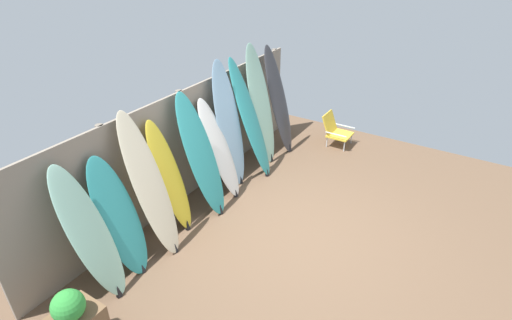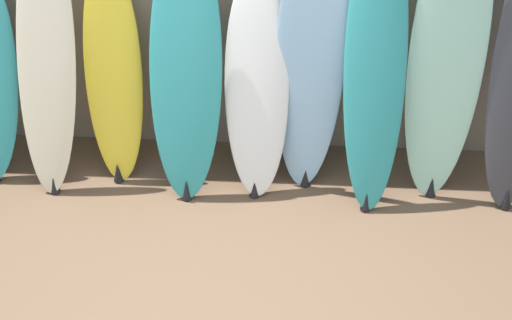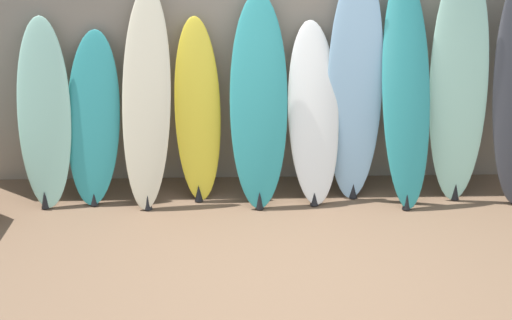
{
  "view_description": "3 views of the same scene",
  "coord_description": "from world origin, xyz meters",
  "px_view_note": "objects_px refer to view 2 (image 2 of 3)",
  "views": [
    {
      "loc": [
        -4.18,
        -1.91,
        3.81
      ],
      "look_at": [
        0.31,
        0.88,
        0.81
      ],
      "focal_mm": 28.0,
      "sensor_mm": 36.0,
      "label": 1
    },
    {
      "loc": [
        0.57,
        -2.94,
        3.49
      ],
      "look_at": [
        0.36,
        0.48,
        0.94
      ],
      "focal_mm": 50.0,
      "sensor_mm": 36.0,
      "label": 2
    },
    {
      "loc": [
        -0.4,
        -4.73,
        2.83
      ],
      "look_at": [
        -0.26,
        0.59,
        0.73
      ],
      "focal_mm": 50.0,
      "sensor_mm": 36.0,
      "label": 3
    }
  ],
  "objects_px": {
    "surfboard_skyblue_6": "(311,53)",
    "surfboard_cream_2": "(46,62)",
    "surfboard_teal_7": "(375,66)",
    "surfboard_white_5": "(257,86)",
    "surfboard_yellow_3": "(114,75)",
    "surfboard_teal_4": "(186,72)",
    "surfboard_seafoam_8": "(447,55)"
  },
  "relations": [
    {
      "from": "surfboard_yellow_3",
      "to": "surfboard_teal_4",
      "type": "height_order",
      "value": "surfboard_teal_4"
    },
    {
      "from": "surfboard_yellow_3",
      "to": "surfboard_skyblue_6",
      "type": "height_order",
      "value": "surfboard_skyblue_6"
    },
    {
      "from": "surfboard_cream_2",
      "to": "surfboard_yellow_3",
      "type": "relative_size",
      "value": 1.17
    },
    {
      "from": "surfboard_cream_2",
      "to": "surfboard_teal_7",
      "type": "xyz_separation_m",
      "value": [
        2.38,
        -0.03,
        0.07
      ]
    },
    {
      "from": "surfboard_skyblue_6",
      "to": "surfboard_cream_2",
      "type": "bearing_deg",
      "value": -177.26
    },
    {
      "from": "surfboard_yellow_3",
      "to": "surfboard_teal_4",
      "type": "bearing_deg",
      "value": -12.02
    },
    {
      "from": "surfboard_teal_4",
      "to": "surfboard_white_5",
      "type": "height_order",
      "value": "surfboard_teal_4"
    },
    {
      "from": "surfboard_white_5",
      "to": "surfboard_teal_7",
      "type": "distance_m",
      "value": 0.87
    },
    {
      "from": "surfboard_yellow_3",
      "to": "surfboard_seafoam_8",
      "type": "bearing_deg",
      "value": -0.72
    },
    {
      "from": "surfboard_white_5",
      "to": "surfboard_skyblue_6",
      "type": "height_order",
      "value": "surfboard_skyblue_6"
    },
    {
      "from": "surfboard_teal_7",
      "to": "surfboard_white_5",
      "type": "bearing_deg",
      "value": 176.25
    },
    {
      "from": "surfboard_seafoam_8",
      "to": "surfboard_cream_2",
      "type": "bearing_deg",
      "value": -178.79
    },
    {
      "from": "surfboard_yellow_3",
      "to": "surfboard_white_5",
      "type": "relative_size",
      "value": 1.02
    },
    {
      "from": "surfboard_cream_2",
      "to": "surfboard_teal_4",
      "type": "height_order",
      "value": "surfboard_cream_2"
    },
    {
      "from": "surfboard_yellow_3",
      "to": "surfboard_white_5",
      "type": "distance_m",
      "value": 1.08
    },
    {
      "from": "surfboard_teal_4",
      "to": "surfboard_seafoam_8",
      "type": "xyz_separation_m",
      "value": [
        1.86,
        0.09,
        0.15
      ]
    },
    {
      "from": "surfboard_yellow_3",
      "to": "surfboard_teal_4",
      "type": "relative_size",
      "value": 0.88
    },
    {
      "from": "surfboard_cream_2",
      "to": "surfboard_seafoam_8",
      "type": "bearing_deg",
      "value": 1.21
    },
    {
      "from": "surfboard_cream_2",
      "to": "surfboard_teal_4",
      "type": "xyz_separation_m",
      "value": [
        1.03,
        -0.03,
        -0.03
      ]
    },
    {
      "from": "surfboard_cream_2",
      "to": "surfboard_yellow_3",
      "type": "distance_m",
      "value": 0.49
    },
    {
      "from": "surfboard_skyblue_6",
      "to": "surfboard_teal_7",
      "type": "relative_size",
      "value": 1.03
    },
    {
      "from": "surfboard_yellow_3",
      "to": "surfboard_skyblue_6",
      "type": "xyz_separation_m",
      "value": [
        1.47,
        0.0,
        0.23
      ]
    },
    {
      "from": "surfboard_cream_2",
      "to": "surfboard_yellow_3",
      "type": "height_order",
      "value": "surfboard_cream_2"
    },
    {
      "from": "surfboard_white_5",
      "to": "surfboard_skyblue_6",
      "type": "xyz_separation_m",
      "value": [
        0.39,
        0.07,
        0.25
      ]
    },
    {
      "from": "surfboard_white_5",
      "to": "surfboard_teal_7",
      "type": "bearing_deg",
      "value": -3.75
    },
    {
      "from": "surfboard_teal_7",
      "to": "surfboard_seafoam_8",
      "type": "bearing_deg",
      "value": 10.44
    },
    {
      "from": "surfboard_white_5",
      "to": "surfboard_teal_4",
      "type": "bearing_deg",
      "value": -174.24
    },
    {
      "from": "surfboard_teal_4",
      "to": "surfboard_teal_7",
      "type": "xyz_separation_m",
      "value": [
        1.35,
        -0.0,
        0.09
      ]
    },
    {
      "from": "surfboard_skyblue_6",
      "to": "surfboard_seafoam_8",
      "type": "distance_m",
      "value": 0.96
    },
    {
      "from": "surfboard_teal_4",
      "to": "surfboard_skyblue_6",
      "type": "xyz_separation_m",
      "value": [
        0.9,
        0.12,
        0.12
      ]
    },
    {
      "from": "surfboard_yellow_3",
      "to": "surfboard_seafoam_8",
      "type": "relative_size",
      "value": 0.76
    },
    {
      "from": "surfboard_cream_2",
      "to": "surfboard_skyblue_6",
      "type": "height_order",
      "value": "surfboard_skyblue_6"
    }
  ]
}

